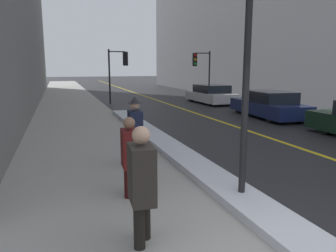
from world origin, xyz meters
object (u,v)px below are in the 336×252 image
parked_car_navy (268,105)px  lamp_post (247,60)px  traffic_light_near (119,65)px  pedestrian_with_shoulder_bag (130,153)px  pedestrian_trailing (135,129)px  pedestrian_nearside (142,180)px  traffic_light_far (200,65)px  parked_car_white (211,94)px

parked_car_navy → lamp_post: bearing=146.4°
traffic_light_near → pedestrian_with_shoulder_bag: (-2.72, -15.97, -1.70)m
lamp_post → pedestrian_with_shoulder_bag: lamp_post is taller
traffic_light_near → pedestrian_trailing: bearing=-103.8°
pedestrian_nearside → parked_car_navy: bearing=141.3°
parked_car_navy → pedestrian_trailing: bearing=130.1°
parked_car_navy → traffic_light_far: bearing=4.2°
pedestrian_trailing → parked_car_white: size_ratio=0.38×
traffic_light_far → pedestrian_with_shoulder_bag: traffic_light_far is taller
pedestrian_with_shoulder_bag → parked_car_navy: 11.24m
lamp_post → traffic_light_near: lamp_post is taller
pedestrian_nearside → pedestrian_trailing: (0.73, 3.57, 0.01)m
traffic_light_far → lamp_post: bearing=73.0°
traffic_light_far → parked_car_white: (0.10, -1.59, -1.93)m
lamp_post → parked_car_white: 16.36m
pedestrian_nearside → parked_car_white: (8.64, 15.74, -0.34)m
pedestrian_with_shoulder_bag → parked_car_white: bearing=152.9°
lamp_post → pedestrian_trailing: lamp_post is taller
traffic_light_far → parked_car_navy: traffic_light_far is taller
parked_car_white → pedestrian_with_shoulder_bag: bearing=147.6°
pedestrian_with_shoulder_bag → traffic_light_near: bearing=174.3°
parked_car_white → lamp_post: bearing=154.8°
pedestrian_with_shoulder_bag → parked_car_navy: (8.35, 7.52, -0.24)m
lamp_post → parked_car_white: bearing=66.1°
pedestrian_trailing → parked_car_navy: pedestrian_trailing is taller
pedestrian_nearside → parked_car_white: size_ratio=0.37×
pedestrian_with_shoulder_bag → parked_car_navy: bearing=136.0°
traffic_light_near → pedestrian_trailing: size_ratio=2.07×
parked_car_white → traffic_light_near: bearing=69.6°
pedestrian_with_shoulder_bag → parked_car_navy: size_ratio=0.31×
pedestrian_trailing → traffic_light_far: bearing=154.4°
lamp_post → pedestrian_nearside: bearing=-156.9°
lamp_post → traffic_light_far: bearing=68.5°
traffic_light_near → lamp_post: bearing=-97.9°
lamp_post → pedestrian_with_shoulder_bag: size_ratio=2.73×
traffic_light_near → pedestrian_trailing: traffic_light_near is taller
pedestrian_with_shoulder_bag → parked_car_white: 16.34m
lamp_post → parked_car_white: size_ratio=0.92×
traffic_light_near → traffic_light_far: 5.63m
parked_car_navy → pedestrian_nearside: bearing=141.4°
pedestrian_with_shoulder_bag → parked_car_navy: pedestrian_with_shoulder_bag is taller
traffic_light_far → traffic_light_near: bearing=0.6°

